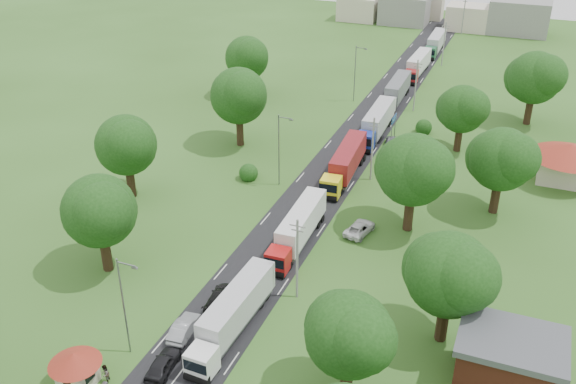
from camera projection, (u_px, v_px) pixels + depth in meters
The scene contains 38 objects.
ground at pixel (274, 250), 72.06m from camera, with size 260.00×260.00×0.00m, color #2D521B.
road at pixel (330, 176), 88.44m from camera, with size 8.00×200.00×0.04m, color black.
guard_booth at pixel (76, 365), 52.90m from camera, with size 4.40×4.40×3.45m.
info_sign at pixel (394, 123), 97.62m from camera, with size 0.12×3.10×4.10m.
pole_1 at pixel (297, 258), 62.32m from camera, with size 1.60×0.24×9.00m.
pole_2 at pixel (372, 148), 85.26m from camera, with size 1.60×0.24×9.00m.
pole_3 at pixel (416, 85), 108.20m from camera, with size 1.60×0.24×9.00m.
pole_4 at pixel (444, 44), 131.14m from camera, with size 1.60×0.24×9.00m.
pole_5 at pixel (464, 15), 154.08m from camera, with size 1.60×0.24×9.00m.
lamp_0 at pixel (125, 303), 54.80m from camera, with size 2.03×0.22×10.00m.
lamp_1 at pixel (280, 147), 83.47m from camera, with size 2.03×0.22×10.00m.
lamp_2 at pixel (356, 71), 112.14m from camera, with size 2.03×0.22×10.00m.
tree_2 at pixel (349, 333), 49.76m from camera, with size 8.00×8.00×10.10m.
tree_3 at pixel (449, 273), 55.71m from camera, with size 8.80×8.80×11.07m.
tree_4 at pixel (413, 169), 72.45m from camera, with size 9.60×9.60×12.05m.
tree_5 at pixel (502, 159), 76.36m from camera, with size 8.80×8.80×11.07m.
tree_6 at pixel (462, 109), 92.85m from camera, with size 8.00×8.00×10.10m.
tree_7 at pixel (535, 77), 101.64m from camera, with size 9.60×9.60×12.05m.
tree_10 at pixel (100, 210), 65.48m from camera, with size 8.80×8.80×11.07m.
tree_11 at pixel (127, 144), 80.05m from camera, with size 8.80×8.80×11.07m.
tree_12 at pixel (239, 95), 94.19m from camera, with size 9.60×9.60×12.05m.
tree_13 at pixel (247, 58), 113.47m from camera, with size 8.80×8.80×11.07m.
house_brick at pixel (509, 362), 52.51m from camera, with size 8.60×6.60×5.20m.
house_cream at pixel (569, 157), 85.14m from camera, with size 10.08×10.08×5.80m.
distant_town at pixel (446, 14), 160.31m from camera, with size 52.00×8.00×8.00m.
truck_0 at pixel (233, 314), 58.93m from camera, with size 2.81×14.16×3.92m.
truck_1 at pixel (298, 228), 72.28m from camera, with size 2.75×14.08×3.90m.
truck_2 at pixel (346, 163), 87.10m from camera, with size 3.32×14.95×4.13m.
truck_3 at pixel (377, 122), 99.92m from camera, with size 2.83×14.95×4.14m.
truck_4 at pixel (396, 91), 113.27m from camera, with size 2.68×14.26×3.95m.
truck_5 at pixel (418, 65), 126.92m from camera, with size 2.73×14.20×3.93m.
truck_6 at pixel (436, 43), 141.30m from camera, with size 2.65×14.20×3.93m.
car_lane_front at pixel (163, 364), 54.98m from camera, with size 1.80×4.47×1.52m, color black.
car_lane_mid at pixel (184, 328), 59.18m from camera, with size 1.59×4.56×1.50m, color #92959A.
car_lane_rear at pixel (221, 299), 62.97m from camera, with size 2.23×5.49×1.59m, color black.
car_verge_near at pixel (360, 228), 74.85m from camera, with size 2.24×4.86×1.35m, color silver.
car_verge_far at pixel (391, 142), 96.87m from camera, with size 1.81×4.50×1.53m, color slate.
pedestrian_booth at pixel (105, 374), 53.79m from camera, with size 0.86×0.67×1.77m, color gray.
Camera 1 is at (23.86, -55.57, 39.75)m, focal length 40.00 mm.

